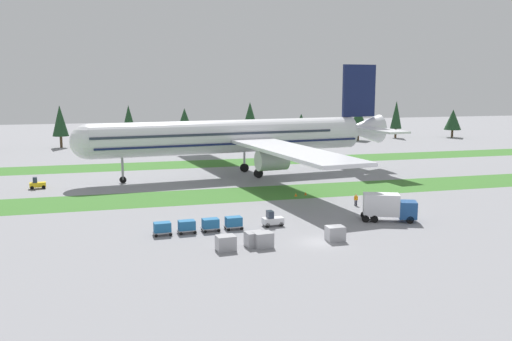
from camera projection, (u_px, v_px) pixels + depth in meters
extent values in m
plane|color=gray|center=(319.00, 242.00, 62.75)|extent=(400.00, 400.00, 0.00)
cube|color=#3D752D|center=(253.00, 194.00, 90.21)|extent=(320.00, 11.71, 0.01)
cube|color=#3D752D|center=(212.00, 163.00, 123.95)|extent=(320.00, 11.71, 0.01)
cylinder|color=white|center=(231.00, 136.00, 105.99)|extent=(52.58, 12.05, 6.24)
sphere|color=white|center=(88.00, 142.00, 96.44)|extent=(6.12, 6.12, 6.12)
cone|color=white|center=(361.00, 129.00, 116.41)|extent=(9.52, 6.89, 5.93)
cube|color=#141E4C|center=(231.00, 142.00, 106.16)|extent=(51.32, 12.03, 0.36)
cube|color=#283342|center=(215.00, 133.00, 104.71)|extent=(46.26, 11.40, 0.44)
cube|color=white|center=(293.00, 151.00, 88.33)|extent=(12.15, 35.72, 0.56)
cylinder|color=#A3A3A8|center=(272.00, 160.00, 93.01)|extent=(5.45, 3.98, 3.43)
cube|color=white|center=(214.00, 131.00, 126.18)|extent=(12.15, 35.72, 0.56)
cylinder|color=#A3A3A8|center=(216.00, 142.00, 121.23)|extent=(5.45, 3.98, 3.43)
cube|color=white|center=(381.00, 130.00, 108.54)|extent=(6.03, 13.17, 0.39)
cube|color=white|center=(338.00, 124.00, 123.66)|extent=(6.03, 13.17, 0.39)
cube|color=#141E4C|center=(359.00, 91.00, 114.93)|extent=(7.48, 1.50, 10.61)
cylinder|color=#A3A3A8|center=(122.00, 163.00, 99.16)|extent=(0.44, 0.44, 6.11)
cylinder|color=black|center=(123.00, 180.00, 99.63)|extent=(1.24, 0.55, 1.20)
cylinder|color=#A3A3A8|center=(258.00, 158.00, 104.69)|extent=(0.44, 0.44, 5.86)
cylinder|color=black|center=(258.00, 173.00, 105.15)|extent=(1.76, 0.78, 1.70)
cylinder|color=#A3A3A8|center=(244.00, 153.00, 111.56)|extent=(0.44, 0.44, 5.86)
cylinder|color=black|center=(244.00, 168.00, 112.02)|extent=(1.76, 0.78, 1.70)
cube|color=silver|center=(273.00, 221.00, 69.84)|extent=(2.66, 1.43, 0.77)
cube|color=#283342|center=(270.00, 214.00, 69.59)|extent=(0.75, 1.13, 0.90)
cylinder|color=black|center=(278.00, 222.00, 70.70)|extent=(0.61, 0.23, 0.60)
cylinder|color=black|center=(281.00, 224.00, 69.67)|extent=(0.61, 0.23, 0.60)
cylinder|color=black|center=(265.00, 223.00, 70.14)|extent=(0.61, 0.23, 0.60)
cylinder|color=black|center=(267.00, 225.00, 69.11)|extent=(0.61, 0.23, 0.60)
cube|color=#A3A3A8|center=(234.00, 226.00, 68.31)|extent=(2.27, 1.61, 0.10)
cube|color=#23669E|center=(234.00, 221.00, 68.22)|extent=(2.00, 1.42, 1.10)
cylinder|color=black|center=(239.00, 226.00, 69.25)|extent=(0.41, 0.14, 0.40)
cylinder|color=black|center=(242.00, 228.00, 67.95)|extent=(0.41, 0.14, 0.40)
cylinder|color=black|center=(226.00, 227.00, 68.73)|extent=(0.41, 0.14, 0.40)
cylinder|color=black|center=(229.00, 230.00, 67.44)|extent=(0.41, 0.14, 0.40)
cube|color=#A3A3A8|center=(211.00, 228.00, 67.42)|extent=(2.27, 1.61, 0.10)
cube|color=#23669E|center=(211.00, 223.00, 67.32)|extent=(2.00, 1.42, 1.10)
cylinder|color=black|center=(216.00, 228.00, 68.35)|extent=(0.41, 0.14, 0.40)
cylinder|color=black|center=(219.00, 230.00, 67.06)|extent=(0.41, 0.14, 0.40)
cylinder|color=black|center=(203.00, 229.00, 67.84)|extent=(0.41, 0.14, 0.40)
cylinder|color=black|center=(205.00, 232.00, 66.54)|extent=(0.41, 0.14, 0.40)
cube|color=#A3A3A8|center=(187.00, 230.00, 66.52)|extent=(2.27, 1.61, 0.10)
cube|color=#23669E|center=(187.00, 225.00, 66.43)|extent=(2.00, 1.42, 1.10)
cylinder|color=black|center=(193.00, 230.00, 67.46)|extent=(0.41, 0.14, 0.40)
cylinder|color=black|center=(195.00, 232.00, 66.16)|extent=(0.41, 0.14, 0.40)
cylinder|color=black|center=(179.00, 231.00, 66.94)|extent=(0.41, 0.14, 0.40)
cylinder|color=black|center=(181.00, 234.00, 65.65)|extent=(0.41, 0.14, 0.40)
cube|color=#A3A3A8|center=(162.00, 232.00, 65.63)|extent=(2.27, 1.61, 0.10)
cube|color=#23669E|center=(162.00, 227.00, 65.53)|extent=(2.00, 1.42, 1.10)
cylinder|color=black|center=(169.00, 232.00, 66.56)|extent=(0.41, 0.14, 0.40)
cylinder|color=black|center=(171.00, 234.00, 65.27)|extent=(0.41, 0.14, 0.40)
cylinder|color=black|center=(155.00, 233.00, 66.05)|extent=(0.41, 0.14, 0.40)
cylinder|color=black|center=(156.00, 236.00, 64.75)|extent=(0.41, 0.14, 0.40)
cube|color=#1E4C8E|center=(407.00, 210.00, 71.89)|extent=(2.90, 2.95, 2.20)
cube|color=#283342|center=(416.00, 206.00, 71.71)|extent=(0.84, 1.95, 0.97)
cube|color=silver|center=(381.00, 204.00, 72.17)|extent=(5.03, 3.80, 2.80)
cylinder|color=black|center=(408.00, 216.00, 73.02)|extent=(1.00, 0.63, 0.96)
cylinder|color=black|center=(410.00, 220.00, 71.06)|extent=(1.00, 0.63, 0.96)
cylinder|color=black|center=(373.00, 215.00, 73.51)|extent=(1.00, 0.63, 0.96)
cylinder|color=black|center=(374.00, 219.00, 71.55)|extent=(1.00, 0.63, 0.96)
cylinder|color=black|center=(364.00, 215.00, 73.64)|extent=(1.00, 0.63, 0.96)
cylinder|color=black|center=(365.00, 219.00, 71.68)|extent=(1.00, 0.63, 0.96)
cube|color=yellow|center=(38.00, 185.00, 94.43)|extent=(2.73, 1.58, 0.77)
cube|color=#283342|center=(35.00, 180.00, 94.16)|extent=(0.82, 1.16, 0.90)
cylinder|color=black|center=(43.00, 186.00, 95.33)|extent=(0.62, 0.27, 0.60)
cylinder|color=black|center=(44.00, 187.00, 94.32)|extent=(0.62, 0.27, 0.60)
cylinder|color=black|center=(32.00, 187.00, 94.66)|extent=(0.62, 0.27, 0.60)
cylinder|color=black|center=(32.00, 188.00, 93.65)|extent=(0.62, 0.27, 0.60)
cylinder|color=black|center=(357.00, 203.00, 81.36)|extent=(0.18, 0.18, 0.85)
cylinder|color=black|center=(355.00, 203.00, 81.41)|extent=(0.18, 0.18, 0.85)
cylinder|color=orange|center=(356.00, 198.00, 81.27)|extent=(0.36, 0.36, 0.62)
sphere|color=tan|center=(356.00, 195.00, 81.20)|extent=(0.24, 0.24, 0.24)
cylinder|color=orange|center=(358.00, 198.00, 81.22)|extent=(0.10, 0.10, 0.58)
cylinder|color=orange|center=(354.00, 198.00, 81.34)|extent=(0.10, 0.10, 0.58)
cylinder|color=black|center=(392.00, 207.00, 78.89)|extent=(0.18, 0.18, 0.85)
cylinder|color=black|center=(394.00, 207.00, 78.90)|extent=(0.18, 0.18, 0.85)
cylinder|color=orange|center=(393.00, 202.00, 78.78)|extent=(0.36, 0.36, 0.62)
sphere|color=tan|center=(393.00, 198.00, 78.71)|extent=(0.24, 0.24, 0.24)
cylinder|color=orange|center=(391.00, 202.00, 78.77)|extent=(0.10, 0.10, 0.58)
cylinder|color=orange|center=(395.00, 202.00, 78.80)|extent=(0.10, 0.10, 0.58)
cube|color=#A3A3A8|center=(263.00, 240.00, 60.92)|extent=(2.15, 1.79, 1.64)
cube|color=#A3A3A8|center=(226.00, 243.00, 59.70)|extent=(2.11, 1.74, 1.61)
cube|color=#A3A3A8|center=(255.00, 239.00, 61.23)|extent=(2.17, 1.82, 1.60)
cube|color=#A3A3A8|center=(335.00, 233.00, 63.35)|extent=(2.00, 1.61, 1.68)
cone|color=orange|center=(306.00, 193.00, 89.06)|extent=(0.44, 0.44, 0.55)
cone|color=orange|center=(296.00, 195.00, 88.16)|extent=(0.44, 0.44, 0.52)
cylinder|color=#4C3823|center=(61.00, 142.00, 153.98)|extent=(0.70, 0.70, 3.18)
cone|color=#1E4223|center=(60.00, 121.00, 153.08)|extent=(4.36, 4.36, 8.49)
cylinder|color=#4C3823|center=(130.00, 142.00, 155.58)|extent=(0.70, 0.70, 2.72)
cone|color=#1E4223|center=(129.00, 121.00, 154.68)|extent=(4.51, 4.51, 8.93)
cylinder|color=#4C3823|center=(185.00, 140.00, 159.75)|extent=(0.70, 0.70, 3.03)
cone|color=#1E4223|center=(185.00, 121.00, 158.92)|extent=(5.24, 5.24, 7.54)
cylinder|color=#4C3823|center=(250.00, 137.00, 163.63)|extent=(0.70, 0.70, 3.73)
cone|color=#1E4223|center=(250.00, 117.00, 162.68)|extent=(4.88, 4.88, 8.46)
cylinder|color=#4C3823|center=(301.00, 137.00, 170.63)|extent=(0.70, 0.70, 2.64)
cone|color=#1E4223|center=(301.00, 123.00, 169.98)|extent=(4.86, 4.86, 5.73)
cylinder|color=#4C3823|center=(358.00, 135.00, 172.73)|extent=(0.70, 0.70, 3.25)
cone|color=#1E4223|center=(358.00, 119.00, 171.96)|extent=(6.27, 6.27, 6.74)
cylinder|color=#4C3823|center=(395.00, 133.00, 181.23)|extent=(0.70, 0.70, 3.03)
cone|color=#1E4223|center=(396.00, 115.00, 180.29)|extent=(3.67, 3.67, 8.93)
cylinder|color=#4C3823|center=(452.00, 134.00, 182.39)|extent=(0.70, 0.70, 2.53)
cone|color=#1E4223|center=(453.00, 120.00, 181.68)|extent=(5.43, 5.43, 6.57)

